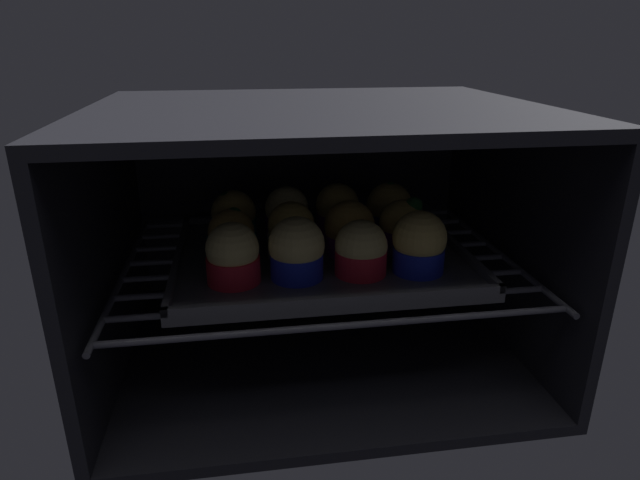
# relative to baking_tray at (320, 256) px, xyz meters

# --- Properties ---
(oven_cavity) EXTENTS (0.59, 0.47, 0.37)m
(oven_cavity) POSITION_rel_baking_tray_xyz_m (0.00, 0.05, 0.02)
(oven_cavity) COLOR black
(oven_cavity) RESTS_ON ground
(oven_rack) EXTENTS (0.55, 0.42, 0.01)m
(oven_rack) POSITION_rel_baking_tray_xyz_m (0.00, 0.01, -0.01)
(oven_rack) COLOR #51515B
(oven_rack) RESTS_ON oven_cavity
(baking_tray) EXTENTS (0.40, 0.32, 0.02)m
(baking_tray) POSITION_rel_baking_tray_xyz_m (0.00, 0.00, 0.00)
(baking_tray) COLOR #4C4C51
(baking_tray) RESTS_ON oven_rack
(muffin_row0_col0) EXTENTS (0.07, 0.07, 0.08)m
(muffin_row0_col0) POSITION_rel_baking_tray_xyz_m (-0.12, -0.08, 0.04)
(muffin_row0_col0) COLOR red
(muffin_row0_col0) RESTS_ON baking_tray
(muffin_row0_col1) EXTENTS (0.07, 0.07, 0.08)m
(muffin_row0_col1) POSITION_rel_baking_tray_xyz_m (-0.04, -0.08, 0.04)
(muffin_row0_col1) COLOR #1928B7
(muffin_row0_col1) RESTS_ON baking_tray
(muffin_row0_col2) EXTENTS (0.07, 0.07, 0.07)m
(muffin_row0_col2) POSITION_rel_baking_tray_xyz_m (0.04, -0.08, 0.04)
(muffin_row0_col2) COLOR red
(muffin_row0_col2) RESTS_ON baking_tray
(muffin_row0_col3) EXTENTS (0.07, 0.07, 0.08)m
(muffin_row0_col3) POSITION_rel_baking_tray_xyz_m (0.12, -0.08, 0.04)
(muffin_row0_col3) COLOR #1928B7
(muffin_row0_col3) RESTS_ON baking_tray
(muffin_row1_col0) EXTENTS (0.07, 0.07, 0.07)m
(muffin_row1_col0) POSITION_rel_baking_tray_xyz_m (-0.12, 0.00, 0.04)
(muffin_row1_col0) COLOR #0C8C84
(muffin_row1_col0) RESTS_ON baking_tray
(muffin_row1_col1) EXTENTS (0.07, 0.07, 0.08)m
(muffin_row1_col1) POSITION_rel_baking_tray_xyz_m (-0.04, -0.00, 0.04)
(muffin_row1_col1) COLOR silver
(muffin_row1_col1) RESTS_ON baking_tray
(muffin_row1_col2) EXTENTS (0.07, 0.07, 0.08)m
(muffin_row1_col2) POSITION_rel_baking_tray_xyz_m (0.04, -0.00, 0.04)
(muffin_row1_col2) COLOR #7A238C
(muffin_row1_col2) RESTS_ON baking_tray
(muffin_row1_col3) EXTENTS (0.07, 0.07, 0.08)m
(muffin_row1_col3) POSITION_rel_baking_tray_xyz_m (0.12, -0.00, 0.04)
(muffin_row1_col3) COLOR #7A238C
(muffin_row1_col3) RESTS_ON baking_tray
(muffin_row2_col0) EXTENTS (0.07, 0.07, 0.07)m
(muffin_row2_col0) POSITION_rel_baking_tray_xyz_m (-0.12, 0.08, 0.04)
(muffin_row2_col0) COLOR #0C8C84
(muffin_row2_col0) RESTS_ON baking_tray
(muffin_row2_col1) EXTENTS (0.07, 0.07, 0.08)m
(muffin_row2_col1) POSITION_rel_baking_tray_xyz_m (-0.04, 0.08, 0.04)
(muffin_row2_col1) COLOR #7A238C
(muffin_row2_col1) RESTS_ON baking_tray
(muffin_row2_col2) EXTENTS (0.07, 0.07, 0.08)m
(muffin_row2_col2) POSITION_rel_baking_tray_xyz_m (0.04, 0.08, 0.04)
(muffin_row2_col2) COLOR #7A238C
(muffin_row2_col2) RESTS_ON baking_tray
(muffin_row2_col3) EXTENTS (0.07, 0.07, 0.08)m
(muffin_row2_col3) POSITION_rel_baking_tray_xyz_m (0.12, 0.08, 0.04)
(muffin_row2_col3) COLOR #1928B7
(muffin_row2_col3) RESTS_ON baking_tray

